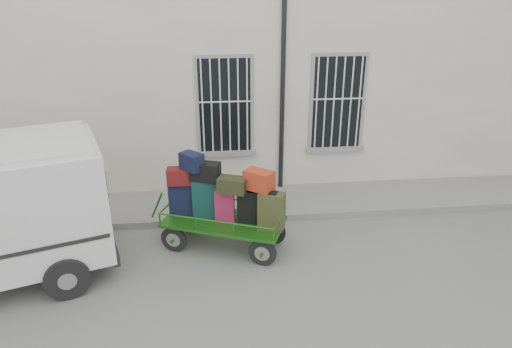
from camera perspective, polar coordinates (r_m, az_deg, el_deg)
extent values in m
plane|color=slate|center=(8.98, -0.05, -10.30)|extent=(80.00, 80.00, 0.00)
cube|color=beige|center=(13.15, -2.73, 14.39)|extent=(24.00, 5.00, 6.00)
cylinder|color=black|center=(10.76, 3.36, 11.45)|extent=(0.11, 0.11, 5.60)
cube|color=black|center=(10.80, -3.91, 8.49)|extent=(1.20, 0.08, 2.20)
cube|color=gray|center=(11.12, -3.75, 2.66)|extent=(1.45, 0.22, 0.12)
cube|color=black|center=(11.23, 10.14, 8.74)|extent=(1.20, 0.08, 2.20)
cube|color=gray|center=(11.54, 9.77, 3.13)|extent=(1.45, 0.22, 0.12)
cube|color=gray|center=(10.85, -1.31, -3.67)|extent=(24.00, 1.70, 0.15)
cylinder|color=black|center=(9.16, -10.22, -8.02)|extent=(0.51, 0.26, 0.53)
cylinder|color=gray|center=(9.16, -10.22, -8.02)|extent=(0.31, 0.20, 0.29)
cylinder|color=black|center=(9.79, -8.21, -5.75)|extent=(0.51, 0.26, 0.53)
cylinder|color=gray|center=(9.79, -8.21, -5.75)|extent=(0.31, 0.20, 0.29)
cylinder|color=black|center=(8.60, 0.83, -9.82)|extent=(0.51, 0.26, 0.53)
cylinder|color=gray|center=(8.60, 0.83, -9.82)|extent=(0.31, 0.20, 0.29)
cylinder|color=black|center=(9.27, 2.13, -7.24)|extent=(0.51, 0.26, 0.53)
cylinder|color=gray|center=(9.27, 2.13, -7.24)|extent=(0.31, 0.20, 0.29)
cube|color=#1F5F15|center=(9.01, -4.06, -5.93)|extent=(2.56, 1.85, 0.05)
cylinder|color=#1F5F15|center=(9.47, -12.27, -3.84)|extent=(0.30, 0.15, 0.59)
cube|color=black|center=(9.21, -9.14, -2.94)|extent=(0.56, 0.34, 0.68)
cube|color=black|center=(9.07, -9.28, -0.92)|extent=(0.24, 0.20, 0.03)
cube|color=#0E342F|center=(9.01, -6.26, -3.04)|extent=(0.54, 0.37, 0.78)
cube|color=black|center=(8.84, -6.37, -0.66)|extent=(0.24, 0.20, 0.03)
cube|color=maroon|center=(8.85, -3.93, -3.83)|extent=(0.40, 0.26, 0.67)
cube|color=black|center=(8.69, -3.99, -1.75)|extent=(0.18, 0.15, 0.03)
cube|color=black|center=(8.80, -0.81, -3.96)|extent=(0.50, 0.39, 0.66)
cube|color=black|center=(8.65, -0.82, -1.90)|extent=(0.22, 0.20, 0.03)
cube|color=#33351A|center=(8.54, 1.95, -4.63)|extent=(0.55, 0.46, 0.72)
cube|color=black|center=(8.38, 1.99, -2.34)|extent=(0.23, 0.21, 0.03)
cube|color=#4E0F10|center=(8.95, -9.55, -0.25)|extent=(0.48, 0.30, 0.32)
cube|color=black|center=(8.77, -6.38, 0.30)|extent=(0.63, 0.47, 0.36)
cube|color=black|center=(8.53, -2.99, -1.38)|extent=(0.60, 0.48, 0.29)
cube|color=brown|center=(8.47, 0.38, -0.78)|extent=(0.61, 0.58, 0.37)
cube|color=black|center=(8.74, -8.05, 1.56)|extent=(0.50, 0.50, 0.33)
cube|color=black|center=(8.69, -18.89, 0.11)|extent=(0.53, 1.47, 0.60)
cube|color=black|center=(9.22, -17.98, -7.16)|extent=(0.75, 1.96, 0.24)
cube|color=white|center=(9.11, -17.89, -5.73)|extent=(0.18, 0.45, 0.13)
cylinder|color=black|center=(8.39, -22.57, -11.87)|extent=(0.78, 0.46, 0.75)
cylinder|color=black|center=(10.14, -23.30, -5.77)|extent=(0.78, 0.46, 0.75)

